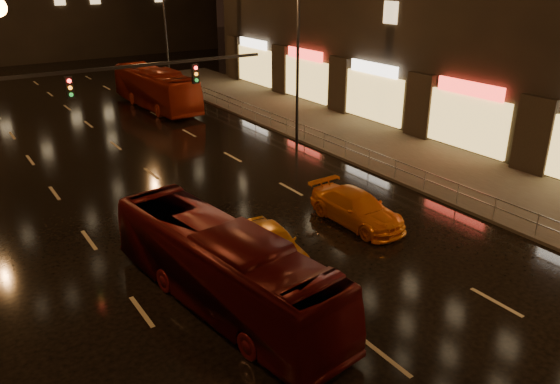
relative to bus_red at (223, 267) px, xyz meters
name	(u,v)px	position (x,y,z in m)	size (l,w,h in m)	color
ground	(166,185)	(2.56, 11.10, -1.40)	(140.00, 140.00, 0.00)	black
sidewalk_right	(424,162)	(16.06, 6.10, -1.33)	(7.00, 70.00, 0.15)	#38332D
traffic_signal	(47,107)	(-2.50, 11.10, 3.33)	(15.31, 0.32, 6.20)	black
railing_right	(346,145)	(12.76, 9.10, -0.51)	(0.05, 56.00, 1.00)	#99999E
bus_red	(223,267)	(0.00, 0.00, 0.00)	(2.36, 10.08, 2.81)	#4E0B0C
bus_curb	(156,88)	(8.56, 27.19, 0.13)	(2.57, 11.00, 3.07)	maroon
taxi_near	(273,242)	(3.06, 1.78, -0.77)	(1.50, 3.74, 1.27)	orange
taxi_far	(357,208)	(7.71, 2.33, -0.71)	(1.94, 4.78, 1.39)	orange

